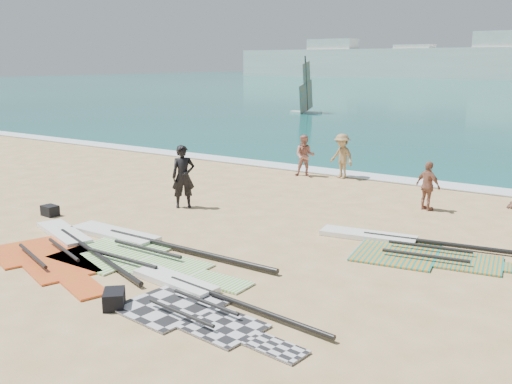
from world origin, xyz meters
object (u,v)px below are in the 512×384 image
Objects in this scene: gear_bag_near at (50,211)px; beachgoer_left at (305,156)px; rig_green at (135,248)px; rig_grey at (192,301)px; gear_bag_far at (114,299)px; rig_red at (60,248)px; beachgoer_back at (428,186)px; person_wetsuit at (183,177)px; beachgoer_mid at (342,156)px; rig_orange at (410,247)px.

beachgoer_left is (3.32, 9.44, 0.67)m from gear_bag_near.
beachgoer_left is (-1.09, 10.31, 0.77)m from rig_green.
rig_green reaches higher than rig_grey.
rig_grey is 9.18× the size of gear_bag_far.
rig_green is at bearing 160.04° from rig_grey.
rig_red is (-1.51, -0.99, -0.00)m from rig_green.
beachgoer_back reaches higher than rig_green.
beachgoer_left is at bearing 36.28° from person_wetsuit.
beachgoer_mid is at bearing 109.77° from rig_grey.
person_wetsuit is at bearing 138.98° from rig_grey.
gear_bag_near reaches higher than rig_red.
rig_grey is 7.41m from person_wetsuit.
rig_green is 4.49m from gear_bag_near.
gear_bag_near is 10.03m from beachgoer_left.
gear_bag_far is at bearing -98.06° from beachgoer_left.
rig_green reaches higher than rig_orange.
beachgoer_back is at bearing 93.31° from rig_orange.
person_wetsuit is (-7.28, 0.06, 0.93)m from rig_orange.
beachgoer_mid reaches higher than rig_orange.
rig_grey is 5.87m from rig_orange.
person_wetsuit reaches higher than gear_bag_far.
gear_bag_far is 7.51m from person_wetsuit.
beachgoer_left is (-6.59, 6.52, 0.77)m from rig_orange.
rig_grey is at bearing -18.02° from gear_bag_near.
gear_bag_near is 0.32× the size of beachgoer_back.
rig_orange is 7.20m from gear_bag_far.
rig_grey is 3.24× the size of beachgoer_back.
rig_red is at bearing -146.22° from rig_green.
beachgoer_left is 6.26m from beachgoer_back.
gear_bag_near is 0.25× the size of person_wetsuit.
rig_green is (-3.15, 1.59, 0.00)m from rig_grey.
rig_orange is 1.05× the size of rig_red.
rig_red is 11.93m from beachgoer_mid.
rig_green is at bearing -70.69° from beachgoer_mid.
rig_green is 13.08× the size of gear_bag_near.
rig_grey is 10.04× the size of gear_bag_near.
rig_grey is 1.45m from gear_bag_far.
beachgoer_back is at bearing -45.92° from beachgoer_left.
rig_grey is 7.95m from gear_bag_near.
rig_green is at bearing -11.19° from gear_bag_near.
rig_orange is at bearing 73.22° from rig_grey.
gear_bag_near is at bearing 166.02° from rig_red.
beachgoer_back is at bearing 76.04° from gear_bag_far.
person_wetsuit is (-4.94, 5.44, 0.93)m from rig_grey.
rig_red is 3.39× the size of beachgoer_left.
rig_orange is at bearing 34.99° from rig_green.
rig_red is 3.20× the size of beachgoer_mid.
rig_orange is at bearing 126.37° from beachgoer_back.
gear_bag_near is at bearing 169.21° from rig_green.
gear_bag_near is 0.91× the size of gear_bag_far.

